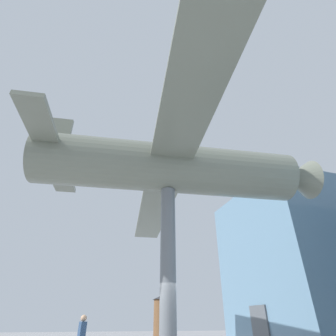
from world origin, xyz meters
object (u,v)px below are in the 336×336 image
support_pylon_central (168,266)px  suspended_airplane (175,168)px  info_kiosk (163,323)px  visitor_person (81,335)px

support_pylon_central → suspended_airplane: size_ratio=0.28×
suspended_airplane → info_kiosk: bearing=178.4°
visitor_person → info_kiosk: 3.82m
suspended_airplane → info_kiosk: 7.27m
support_pylon_central → visitor_person: 4.45m
suspended_airplane → support_pylon_central: bearing=-90.0°
support_pylon_central → visitor_person: (-2.85, -2.64, -2.19)m
visitor_person → info_kiosk: bearing=-85.4°
support_pylon_central → visitor_person: bearing=-137.2°
support_pylon_central → suspended_airplane: 4.20m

